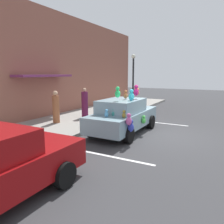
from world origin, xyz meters
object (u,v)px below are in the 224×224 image
object	(u,v)px
street_lamp_post	(133,76)
teddy_bear_on_sidewalk	(110,110)
plush_covered_car	(123,115)
pedestrian_near_shopfront	(56,108)
pedestrian_by_lamp	(85,104)

from	to	relation	value
street_lamp_post	teddy_bear_on_sidewalk	bearing A→B (deg)	174.54
teddy_bear_on_sidewalk	plush_covered_car	bearing A→B (deg)	-140.59
plush_covered_car	pedestrian_near_shopfront	distance (m)	3.69
pedestrian_by_lamp	teddy_bear_on_sidewalk	bearing A→B (deg)	-40.30
street_lamp_post	pedestrian_near_shopfront	bearing A→B (deg)	163.30
plush_covered_car	pedestrian_by_lamp	distance (m)	3.49
street_lamp_post	pedestrian_by_lamp	distance (m)	4.55
teddy_bear_on_sidewalk	pedestrian_by_lamp	size ratio (longest dim) A/B	0.41
street_lamp_post	pedestrian_near_shopfront	world-z (taller)	street_lamp_post
street_lamp_post	pedestrian_by_lamp	bearing A→B (deg)	162.77
plush_covered_car	pedestrian_near_shopfront	size ratio (longest dim) A/B	2.61
pedestrian_near_shopfront	plush_covered_car	bearing A→B (deg)	-84.50
teddy_bear_on_sidewalk	street_lamp_post	size ratio (longest dim) A/B	0.18
plush_covered_car	street_lamp_post	size ratio (longest dim) A/B	1.13
plush_covered_car	pedestrian_near_shopfront	world-z (taller)	plush_covered_car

